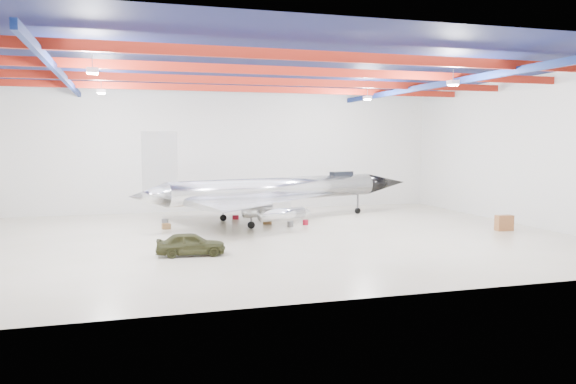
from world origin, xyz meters
name	(u,v)px	position (x,y,z in m)	size (l,w,h in m)	color
floor	(263,237)	(0.00, 0.00, 0.00)	(40.00, 40.00, 0.00)	#C0B899
wall_back	(223,150)	(0.00, 15.00, 5.50)	(40.00, 40.00, 0.00)	silver
wall_right	(524,151)	(20.00, 0.00, 5.50)	(30.00, 30.00, 0.00)	silver
ceiling	(263,67)	(0.00, 0.00, 11.00)	(40.00, 40.00, 0.00)	#0A0F38
ceiling_structure	(263,77)	(0.00, 0.00, 10.32)	(39.50, 29.50, 1.08)	maroon
jet_aircraft	(277,192)	(2.85, 7.04, 2.28)	(24.88, 18.00, 6.94)	silver
jeep	(191,244)	(-5.23, -4.50, 0.64)	(1.52, 3.77, 1.28)	#303219
desk	(504,223)	(16.90, -2.08, 0.55)	(1.19, 0.60, 1.09)	brown
crate_ply	(166,226)	(-5.84, 5.36, 0.20)	(0.58, 0.46, 0.40)	olive
toolbox_red	(236,217)	(-0.10, 8.88, 0.17)	(0.48, 0.38, 0.34)	maroon
engine_drum	(290,224)	(3.01, 3.88, 0.20)	(0.45, 0.45, 0.41)	#59595B
parts_bin	(267,221)	(1.72, 5.68, 0.22)	(0.63, 0.50, 0.44)	olive
crate_small	(165,221)	(-5.70, 8.48, 0.15)	(0.44, 0.35, 0.31)	#59595B
tool_chest	(306,222)	(4.35, 4.42, 0.20)	(0.43, 0.43, 0.39)	maroon
spares_box	(267,213)	(2.98, 10.85, 0.19)	(0.43, 0.43, 0.39)	#59595B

